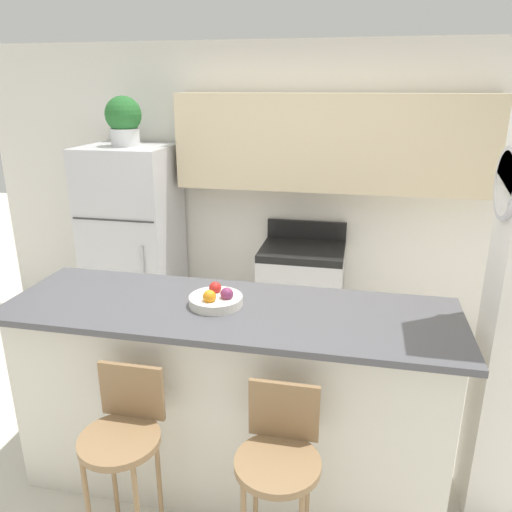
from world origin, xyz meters
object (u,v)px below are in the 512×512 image
object	(u,v)px
stove_range	(301,297)
potted_plant_on_fridge	(124,120)
fruit_bowl	(216,299)
bar_stool_right	(279,461)
trash_bin	(192,331)
refrigerator	(134,244)
bar_stool_left	(124,438)

from	to	relation	value
stove_range	potted_plant_on_fridge	bearing A→B (deg)	-177.83
potted_plant_on_fridge	fruit_bowl	bearing A→B (deg)	-52.36
bar_stool_right	trash_bin	distance (m)	2.25
fruit_bowl	refrigerator	bearing A→B (deg)	127.64
fruit_bowl	trash_bin	bearing A→B (deg)	115.18
stove_range	bar_stool_right	bearing A→B (deg)	-85.63
bar_stool_left	fruit_bowl	size ratio (longest dim) A/B	3.40
stove_range	bar_stool_left	xyz separation A→B (m)	(-0.56, -2.22, 0.18)
stove_range	trash_bin	world-z (taller)	stove_range
bar_stool_right	potted_plant_on_fridge	bearing A→B (deg)	127.57
stove_range	bar_stool_right	xyz separation A→B (m)	(0.17, -2.22, 0.18)
fruit_bowl	trash_bin	world-z (taller)	fruit_bowl
refrigerator	potted_plant_on_fridge	distance (m)	1.07
bar_stool_left	fruit_bowl	xyz separation A→B (m)	(0.29, 0.57, 0.48)
bar_stool_left	fruit_bowl	bearing A→B (deg)	63.09
refrigerator	bar_stool_right	distance (m)	2.73
bar_stool_left	potted_plant_on_fridge	bearing A→B (deg)	113.39
refrigerator	bar_stool_right	size ratio (longest dim) A/B	1.79
bar_stool_left	fruit_bowl	distance (m)	0.80
stove_range	fruit_bowl	size ratio (longest dim) A/B	3.78
stove_range	bar_stool_left	bearing A→B (deg)	-104.13
bar_stool_right	trash_bin	xyz separation A→B (m)	(-1.07, 1.92, -0.45)
stove_range	bar_stool_right	world-z (taller)	stove_range
bar_stool_right	stove_range	bearing A→B (deg)	94.37
refrigerator	bar_stool_left	size ratio (longest dim) A/B	1.79
potted_plant_on_fridge	refrigerator	bearing A→B (deg)	-61.69
refrigerator	fruit_bowl	bearing A→B (deg)	-52.36
potted_plant_on_fridge	fruit_bowl	distance (m)	2.16
potted_plant_on_fridge	fruit_bowl	xyz separation A→B (m)	(1.23, -1.59, -0.80)
refrigerator	bar_stool_left	bearing A→B (deg)	-66.61
bar_stool_left	trash_bin	xyz separation A→B (m)	(-0.34, 1.92, -0.45)
bar_stool_right	trash_bin	world-z (taller)	bar_stool_right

